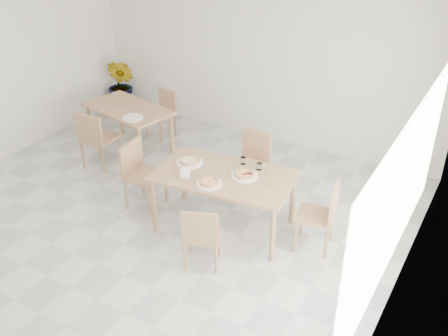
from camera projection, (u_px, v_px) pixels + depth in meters
The scene contains 22 objects.
room at pixel (401, 194), 4.47m from camera, with size 7.28×7.00×7.00m.
main_table at pixel (224, 180), 6.29m from camera, with size 1.77×1.15×0.75m.
chair_south at pixel (201, 233), 5.71m from camera, with size 0.53×0.53×0.80m.
chair_north at pixel (251, 159), 7.06m from camera, with size 0.49×0.49×0.91m.
chair_west at pixel (139, 170), 6.81m from camera, with size 0.47×0.47×0.89m.
chair_east at pixel (323, 213), 6.00m from camera, with size 0.49×0.49×0.86m.
plate_margherita at pixel (209, 184), 6.05m from camera, with size 0.30×0.30×0.02m, color white.
plate_mushroom at pixel (190, 162), 6.50m from camera, with size 0.33×0.33×0.02m, color white.
plate_pepperoni at pixel (244, 176), 6.21m from camera, with size 0.32×0.32×0.02m, color white.
pizza_margherita at pixel (209, 182), 6.04m from camera, with size 0.30×0.30×0.03m.
pizza_mushroom at pixel (190, 161), 6.49m from camera, with size 0.34×0.34×0.03m.
pizza_pepperoni at pixel (244, 174), 6.20m from camera, with size 0.30×0.30×0.03m.
tumbler_a at pixel (259, 166), 6.34m from camera, with size 0.07×0.07×0.09m, color white.
tumbler_b at pixel (243, 161), 6.46m from camera, with size 0.07×0.07×0.09m, color white.
napkin_holder at pixel (185, 174), 6.14m from camera, with size 0.12×0.09×0.12m.
fork_a at pixel (269, 184), 6.06m from camera, with size 0.02×0.19×0.01m, color silver.
fork_b at pixel (267, 170), 6.34m from camera, with size 0.01×0.17×0.01m, color silver.
second_table at pixel (128, 113), 8.08m from camera, with size 1.48×1.02×0.75m.
chair_back_s at pixel (95, 136), 7.65m from camera, with size 0.48×0.48×0.92m.
chair_back_n at pixel (164, 110), 8.69m from camera, with size 0.45×0.45×0.79m.
plate_empty at pixel (133, 118), 7.68m from camera, with size 0.30×0.30×0.02m, color white.
potted_plant at pixel (122, 85), 9.56m from camera, with size 0.56×0.45×1.02m, color #2B691F.
Camera 1 is at (3.59, -3.73, 3.90)m, focal length 42.00 mm.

